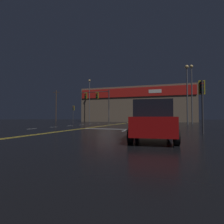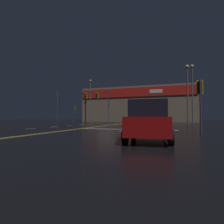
% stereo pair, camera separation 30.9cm
% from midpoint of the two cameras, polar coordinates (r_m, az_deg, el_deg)
% --- Properties ---
extents(ground_plane, '(200.00, 200.00, 0.00)m').
position_cam_midpoint_polar(ground_plane, '(24.58, -1.65, -4.45)').
color(ground_plane, black).
extents(road_markings, '(13.92, 60.00, 0.01)m').
position_cam_midpoint_polar(road_markings, '(23.11, -0.73, -4.60)').
color(road_markings, gold).
rests_on(road_markings, ground).
extents(traffic_signal_median, '(4.81, 0.36, 5.31)m').
position_cam_midpoint_polar(traffic_signal_median, '(26.84, -4.72, 4.44)').
color(traffic_signal_median, '#38383D').
rests_on(traffic_signal_median, ground).
extents(traffic_signal_corner_southeast, '(0.42, 0.36, 3.71)m').
position_cam_midpoint_polar(traffic_signal_corner_southeast, '(13.66, 27.40, 5.21)').
color(traffic_signal_corner_southeast, '#38383D').
rests_on(traffic_signal_corner_southeast, ground).
extents(traffic_signal_corner_northwest, '(0.42, 0.36, 3.69)m').
position_cam_midpoint_polar(traffic_signal_corner_northwest, '(38.29, -12.11, 0.55)').
color(traffic_signal_corner_northwest, '#38383D').
rests_on(traffic_signal_corner_northwest, ground).
extents(streetlight_near_left, '(0.56, 0.56, 11.60)m').
position_cam_midpoint_polar(streetlight_near_left, '(48.37, -6.92, 5.34)').
color(streetlight_near_left, '#59595E').
rests_on(streetlight_near_left, ground).
extents(streetlight_far_left, '(0.56, 0.56, 10.19)m').
position_cam_midpoint_polar(streetlight_far_left, '(33.00, 24.98, 7.59)').
color(streetlight_far_left, '#59595E').
rests_on(streetlight_far_left, ground).
extents(streetlight_far_right, '(0.56, 0.56, 9.33)m').
position_cam_midpoint_polar(streetlight_far_right, '(29.71, 23.68, 7.69)').
color(streetlight_far_right, '#59595E').
rests_on(streetlight_far_right, ground).
extents(parked_car, '(2.27, 4.42, 1.88)m').
position_cam_midpoint_polar(parked_car, '(8.67, 12.79, -2.74)').
color(parked_car, '#9E0F0F').
rests_on(parked_car, ground).
extents(building_backdrop, '(31.13, 10.23, 9.62)m').
position_cam_midpoint_polar(building_backdrop, '(51.69, 8.67, 2.24)').
color(building_backdrop, '#7A6651').
rests_on(building_backdrop, ground).
extents(utility_pole_row, '(47.59, 0.26, 11.73)m').
position_cam_midpoint_polar(utility_pole_row, '(45.40, 9.72, 3.72)').
color(utility_pole_row, '#4C3828').
rests_on(utility_pole_row, ground).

